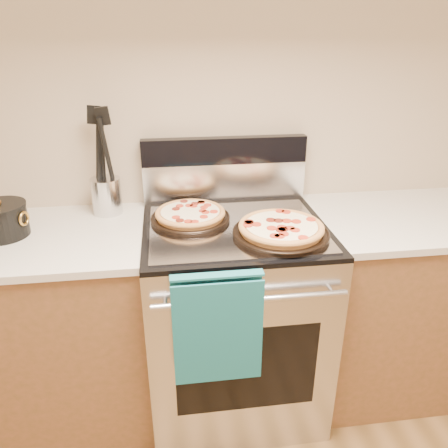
{
  "coord_description": "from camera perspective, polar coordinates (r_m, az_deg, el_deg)",
  "views": [
    {
      "loc": [
        -0.27,
        0.01,
        1.67
      ],
      "look_at": [
        -0.06,
        1.55,
        0.97
      ],
      "focal_mm": 35.0,
      "sensor_mm": 36.0,
      "label": 1
    }
  ],
  "objects": [
    {
      "name": "saucepan",
      "position": [
        1.94,
        -27.08,
        0.29
      ],
      "size": [
        0.25,
        0.25,
        0.12
      ],
      "primitive_type": "cylinder",
      "rotation": [
        0.0,
        0.0,
        -0.34
      ],
      "color": "black",
      "rests_on": "countertop_left"
    },
    {
      "name": "pepperoni_pizza_front",
      "position": [
        1.72,
        7.46,
        -0.72
      ],
      "size": [
        0.49,
        0.49,
        0.05
      ],
      "primitive_type": null,
      "rotation": [
        0.0,
        0.0,
        -0.39
      ],
      "color": "#B87238",
      "rests_on": "foil_sheet"
    },
    {
      "name": "cabinet_left",
      "position": [
        2.16,
        -23.26,
        -12.87
      ],
      "size": [
        1.0,
        0.62,
        0.88
      ],
      "primitive_type": "cube",
      "color": "brown",
      "rests_on": "ground"
    },
    {
      "name": "oven_handle",
      "position": [
        1.56,
        3.57,
        -9.91
      ],
      "size": [
        0.7,
        0.03,
        0.03
      ],
      "primitive_type": "cylinder",
      "rotation": [
        0.0,
        1.57,
        0.0
      ],
      "color": "silver",
      "rests_on": "range_body"
    },
    {
      "name": "wall_back",
      "position": [
        2.03,
        -0.07,
        15.07
      ],
      "size": [
        4.0,
        0.0,
        4.0
      ],
      "primitive_type": "plane",
      "rotation": [
        1.57,
        0.0,
        0.0
      ],
      "color": "tan",
      "rests_on": "ground"
    },
    {
      "name": "cabinet_right",
      "position": [
        2.37,
        22.99,
        -9.33
      ],
      "size": [
        1.0,
        0.62,
        0.88
      ],
      "primitive_type": "cube",
      "color": "brown",
      "rests_on": "ground"
    },
    {
      "name": "utensil_crock",
      "position": [
        2.01,
        -15.09,
        3.59
      ],
      "size": [
        0.17,
        0.17,
        0.16
      ],
      "primitive_type": "cylinder",
      "rotation": [
        0.0,
        0.0,
        -0.35
      ],
      "color": "silver",
      "rests_on": "countertop_left"
    },
    {
      "name": "backsplash_upper",
      "position": [
        2.03,
        0.09,
        9.59
      ],
      "size": [
        0.76,
        0.06,
        0.12
      ],
      "primitive_type": "cube",
      "color": "black",
      "rests_on": "backsplash_lower"
    },
    {
      "name": "foil_sheet",
      "position": [
        1.79,
        1.56,
        -0.5
      ],
      "size": [
        0.7,
        0.55,
        0.01
      ],
      "primitive_type": "cube",
      "color": "gray",
      "rests_on": "cooktop"
    },
    {
      "name": "countertop_left",
      "position": [
        1.94,
        -25.43,
        -1.94
      ],
      "size": [
        1.02,
        0.64,
        0.03
      ],
      "primitive_type": "cube",
      "color": "beige",
      "rests_on": "cabinet_left"
    },
    {
      "name": "oven_window",
      "position": [
        1.8,
        3.02,
        -18.46
      ],
      "size": [
        0.56,
        0.01,
        0.4
      ],
      "primitive_type": "cube",
      "color": "black",
      "rests_on": "range_body"
    },
    {
      "name": "backsplash_lower",
      "position": [
        2.07,
        0.08,
        5.57
      ],
      "size": [
        0.76,
        0.06,
        0.18
      ],
      "primitive_type": "cube",
      "color": "silver",
      "rests_on": "cooktop"
    },
    {
      "name": "range_body",
      "position": [
        2.06,
        1.28,
        -12.21
      ],
      "size": [
        0.76,
        0.68,
        0.9
      ],
      "primitive_type": "cube",
      "color": "#B7B7BC",
      "rests_on": "ground"
    },
    {
      "name": "dish_towel",
      "position": [
        1.6,
        -0.86,
        -13.22
      ],
      "size": [
        0.32,
        0.05,
        0.42
      ],
      "primitive_type": null,
      "color": "#165F71",
      "rests_on": "oven_handle"
    },
    {
      "name": "pepperoni_pizza_back",
      "position": [
        1.85,
        -4.42,
        1.17
      ],
      "size": [
        0.43,
        0.43,
        0.04
      ],
      "primitive_type": null,
      "rotation": [
        0.0,
        0.0,
        -0.36
      ],
      "color": "#B87238",
      "rests_on": "foil_sheet"
    },
    {
      "name": "countertop_right",
      "position": [
        2.17,
        24.91,
        0.83
      ],
      "size": [
        1.02,
        0.64,
        0.03
      ],
      "primitive_type": "cube",
      "color": "beige",
      "rests_on": "cabinet_right"
    },
    {
      "name": "cooktop",
      "position": [
        1.82,
        1.41,
        -0.49
      ],
      "size": [
        0.76,
        0.68,
        0.02
      ],
      "primitive_type": "cube",
      "color": "black",
      "rests_on": "range_body"
    }
  ]
}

